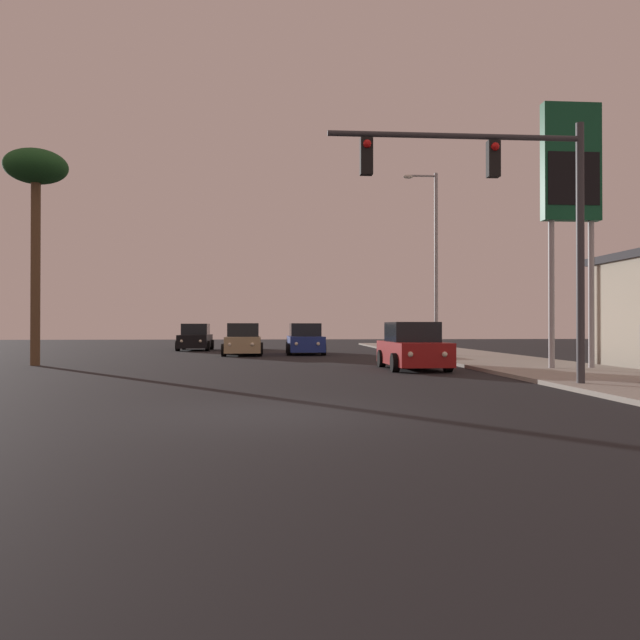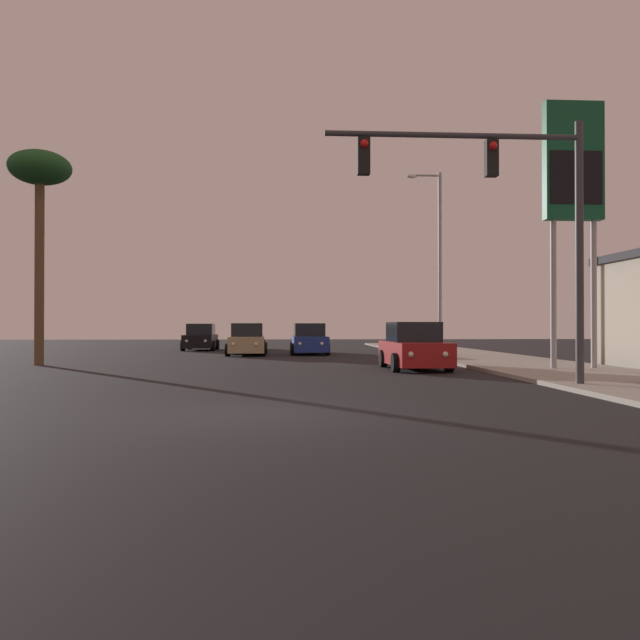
# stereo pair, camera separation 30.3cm
# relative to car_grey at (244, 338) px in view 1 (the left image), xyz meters

# --- Properties ---
(ground_plane) EXTENTS (120.00, 120.00, 0.00)m
(ground_plane) POSITION_rel_car_grey_xyz_m (1.91, -29.29, -0.76)
(ground_plane) COLOR black
(sidewalk_right) EXTENTS (5.00, 60.00, 0.12)m
(sidewalk_right) POSITION_rel_car_grey_xyz_m (11.41, -19.29, -0.70)
(sidewalk_right) COLOR #9E998E
(sidewalk_right) RESTS_ON ground
(car_grey) EXTENTS (2.04, 4.34, 1.68)m
(car_grey) POSITION_rel_car_grey_xyz_m (0.00, 0.00, 0.00)
(car_grey) COLOR slate
(car_grey) RESTS_ON ground
(car_blue) EXTENTS (2.04, 4.33, 1.68)m
(car_blue) POSITION_rel_car_grey_xyz_m (3.63, -6.52, 0.00)
(car_blue) COLOR navy
(car_blue) RESTS_ON ground
(car_red) EXTENTS (2.04, 4.33, 1.68)m
(car_red) POSITION_rel_car_grey_xyz_m (6.86, -18.44, 0.00)
(car_red) COLOR maroon
(car_red) RESTS_ON ground
(car_black) EXTENTS (2.04, 4.32, 1.68)m
(car_black) POSITION_rel_car_grey_xyz_m (-3.02, -0.41, 0.00)
(car_black) COLOR black
(car_black) RESTS_ON ground
(car_tan) EXTENTS (2.04, 4.34, 1.68)m
(car_tan) POSITION_rel_car_grey_xyz_m (0.32, -7.33, 0.00)
(car_tan) COLOR tan
(car_tan) RESTS_ON ground
(traffic_light_mast) EXTENTS (6.43, 0.36, 6.50)m
(traffic_light_mast) POSITION_rel_car_grey_xyz_m (7.77, -25.30, 3.92)
(traffic_light_mast) COLOR #38383D
(traffic_light_mast) RESTS_ON sidewalk_right
(street_lamp) EXTENTS (1.74, 0.24, 9.00)m
(street_lamp) POSITION_rel_car_grey_xyz_m (9.81, -10.00, 4.36)
(street_lamp) COLOR #99999E
(street_lamp) RESTS_ON sidewalk_right
(gas_station_sign) EXTENTS (2.00, 0.42, 9.00)m
(gas_station_sign) POSITION_rel_car_grey_xyz_m (12.02, -19.84, 5.86)
(gas_station_sign) COLOR #99999E
(gas_station_sign) RESTS_ON sidewalk_right
(palm_tree_near) EXTENTS (2.40, 2.40, 8.43)m
(palm_tree_near) POSITION_rel_car_grey_xyz_m (-7.34, -15.29, 6.55)
(palm_tree_near) COLOR brown
(palm_tree_near) RESTS_ON ground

